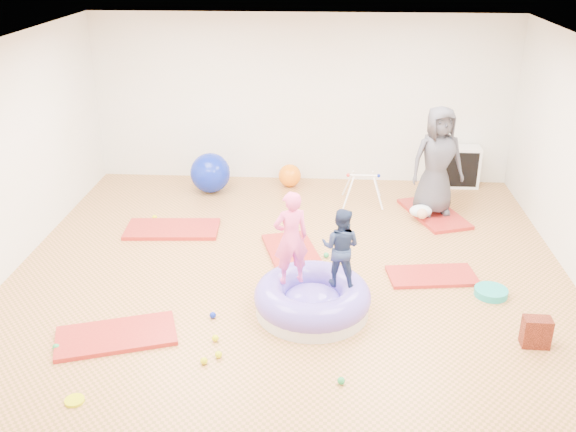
{
  "coord_description": "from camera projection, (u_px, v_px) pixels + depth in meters",
  "views": [
    {
      "loc": [
        0.44,
        -6.56,
        3.93
      ],
      "look_at": [
        0.0,
        0.3,
        0.9
      ],
      "focal_mm": 40.0,
      "sensor_mm": 36.0,
      "label": 1
    }
  ],
  "objects": [
    {
      "name": "room",
      "position": [
        286.0,
        185.0,
        7.03
      ],
      "size": [
        7.01,
        8.01,
        2.81
      ],
      "color": "tan",
      "rests_on": "ground"
    },
    {
      "name": "gym_mat_front_left",
      "position": [
        116.0,
        336.0,
        6.79
      ],
      "size": [
        1.37,
        0.99,
        0.05
      ],
      "primitive_type": "cube",
      "rotation": [
        0.0,
        0.0,
        0.33
      ],
      "color": "#B33122",
      "rests_on": "ground"
    },
    {
      "name": "gym_mat_mid_left",
      "position": [
        172.0,
        229.0,
        9.24
      ],
      "size": [
        1.36,
        0.75,
        0.06
      ],
      "primitive_type": "cube",
      "rotation": [
        0.0,
        0.0,
        0.06
      ],
      "color": "#B33122",
      "rests_on": "ground"
    },
    {
      "name": "gym_mat_center_back",
      "position": [
        293.0,
        254.0,
        8.53
      ],
      "size": [
        0.95,
        1.37,
        0.05
      ],
      "primitive_type": "cube",
      "rotation": [
        0.0,
        0.0,
        1.86
      ],
      "color": "#B33122",
      "rests_on": "ground"
    },
    {
      "name": "gym_mat_right",
      "position": [
        432.0,
        276.0,
        7.99
      ],
      "size": [
        1.14,
        0.67,
        0.04
      ],
      "primitive_type": "cube",
      "rotation": [
        0.0,
        0.0,
        0.13
      ],
      "color": "#B33122",
      "rests_on": "ground"
    },
    {
      "name": "gym_mat_rear_right",
      "position": [
        434.0,
        214.0,
        9.75
      ],
      "size": [
        1.03,
        1.42,
        0.05
      ],
      "primitive_type": "cube",
      "rotation": [
        0.0,
        0.0,
        1.91
      ],
      "color": "#B33122",
      "rests_on": "ground"
    },
    {
      "name": "inflatable_cushion",
      "position": [
        312.0,
        299.0,
        7.21
      ],
      "size": [
        1.32,
        1.32,
        0.42
      ],
      "rotation": [
        0.0,
        0.0,
        -0.02
      ],
      "color": "silver",
      "rests_on": "ground"
    },
    {
      "name": "child_pink",
      "position": [
        291.0,
        234.0,
        7.0
      ],
      "size": [
        0.46,
        0.38,
        1.09
      ],
      "primitive_type": "imported",
      "rotation": [
        0.0,
        0.0,
        3.5
      ],
      "color": "#FE5598",
      "rests_on": "inflatable_cushion"
    },
    {
      "name": "child_navy",
      "position": [
        341.0,
        243.0,
        6.99
      ],
      "size": [
        0.52,
        0.45,
        0.91
      ],
      "primitive_type": "imported",
      "rotation": [
        0.0,
        0.0,
        2.87
      ],
      "color": "navy",
      "rests_on": "inflatable_cushion"
    },
    {
      "name": "adult_caregiver",
      "position": [
        437.0,
        161.0,
        9.43
      ],
      "size": [
        0.9,
        0.69,
        1.63
      ],
      "primitive_type": "imported",
      "rotation": [
        0.0,
        0.0,
        0.23
      ],
      "color": "#3E3E46",
      "rests_on": "gym_mat_rear_right"
    },
    {
      "name": "infant",
      "position": [
        421.0,
        212.0,
        9.51
      ],
      "size": [
        0.33,
        0.34,
        0.2
      ],
      "color": "white",
      "rests_on": "gym_mat_rear_right"
    },
    {
      "name": "ball_pit_balls",
      "position": [
        215.0,
        313.0,
        7.18
      ],
      "size": [
        3.0,
        3.74,
        0.07
      ],
      "color": "green",
      "rests_on": "ground"
    },
    {
      "name": "exercise_ball_blue",
      "position": [
        210.0,
        173.0,
        10.53
      ],
      "size": [
        0.66,
        0.66,
        0.66
      ],
      "primitive_type": "sphere",
      "color": "#0C20A8",
      "rests_on": "ground"
    },
    {
      "name": "exercise_ball_orange",
      "position": [
        290.0,
        176.0,
        10.82
      ],
      "size": [
        0.38,
        0.38,
        0.38
      ],
      "primitive_type": "sphere",
      "color": "orange",
      "rests_on": "ground"
    },
    {
      "name": "infant_play_gym",
      "position": [
        363.0,
        184.0,
        10.06
      ],
      "size": [
        0.64,
        0.61,
        0.49
      ],
      "rotation": [
        0.0,
        0.0,
        -0.25
      ],
      "color": "white",
      "rests_on": "ground"
    },
    {
      "name": "cube_shelf",
      "position": [
        458.0,
        167.0,
        10.76
      ],
      "size": [
        0.69,
        0.34,
        0.69
      ],
      "color": "white",
      "rests_on": "ground"
    },
    {
      "name": "balance_disc",
      "position": [
        491.0,
        292.0,
        7.58
      ],
      "size": [
        0.39,
        0.39,
        0.09
      ],
      "primitive_type": "cylinder",
      "color": "teal",
      "rests_on": "ground"
    },
    {
      "name": "backpack",
      "position": [
        536.0,
        332.0,
        6.61
      ],
      "size": [
        0.29,
        0.18,
        0.33
      ],
      "primitive_type": "cube",
      "rotation": [
        0.0,
        0.0,
        -0.02
      ],
      "color": "#A7331B",
      "rests_on": "ground"
    },
    {
      "name": "yellow_toy",
      "position": [
        75.0,
        401.0,
        5.87
      ],
      "size": [
        0.18,
        0.18,
        0.03
      ],
      "primitive_type": "cylinder",
      "color": "#D6E409",
      "rests_on": "ground"
    }
  ]
}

